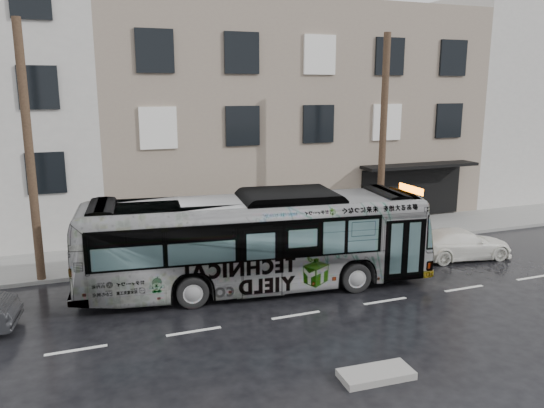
{
  "coord_description": "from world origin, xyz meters",
  "views": [
    {
      "loc": [
        -6.04,
        -16.54,
        6.87
      ],
      "look_at": [
        1.08,
        2.5,
        2.42
      ],
      "focal_mm": 35.0,
      "sensor_mm": 36.0,
      "label": 1
    }
  ],
  "objects_px": {
    "utility_pole_front": "(383,141)",
    "utility_pole_rear": "(29,155)",
    "bus": "(256,241)",
    "white_sedan": "(461,244)",
    "sign_post": "(400,213)"
  },
  "relations": [
    {
      "from": "utility_pole_front",
      "to": "white_sedan",
      "type": "height_order",
      "value": "utility_pole_front"
    },
    {
      "from": "sign_post",
      "to": "white_sedan",
      "type": "relative_size",
      "value": 0.57
    },
    {
      "from": "bus",
      "to": "sign_post",
      "type": "bearing_deg",
      "value": -61.95
    },
    {
      "from": "utility_pole_rear",
      "to": "bus",
      "type": "distance_m",
      "value": 8.32
    },
    {
      "from": "utility_pole_front",
      "to": "sign_post",
      "type": "height_order",
      "value": "utility_pole_front"
    },
    {
      "from": "bus",
      "to": "white_sedan",
      "type": "height_order",
      "value": "bus"
    },
    {
      "from": "bus",
      "to": "white_sedan",
      "type": "xyz_separation_m",
      "value": [
        8.96,
        0.18,
        -1.08
      ]
    },
    {
      "from": "utility_pole_front",
      "to": "utility_pole_rear",
      "type": "height_order",
      "value": "same"
    },
    {
      "from": "sign_post",
      "to": "bus",
      "type": "bearing_deg",
      "value": -158.56
    },
    {
      "from": "utility_pole_rear",
      "to": "white_sedan",
      "type": "bearing_deg",
      "value": -10.4
    },
    {
      "from": "utility_pole_front",
      "to": "white_sedan",
      "type": "xyz_separation_m",
      "value": [
        2.08,
        -2.95,
        -4.04
      ]
    },
    {
      "from": "utility_pole_rear",
      "to": "bus",
      "type": "xyz_separation_m",
      "value": [
        7.12,
        -3.13,
        -2.95
      ]
    },
    {
      "from": "utility_pole_rear",
      "to": "bus",
      "type": "height_order",
      "value": "utility_pole_rear"
    },
    {
      "from": "white_sedan",
      "to": "utility_pole_front",
      "type": "bearing_deg",
      "value": 42.63
    },
    {
      "from": "bus",
      "to": "white_sedan",
      "type": "distance_m",
      "value": 9.03
    }
  ]
}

